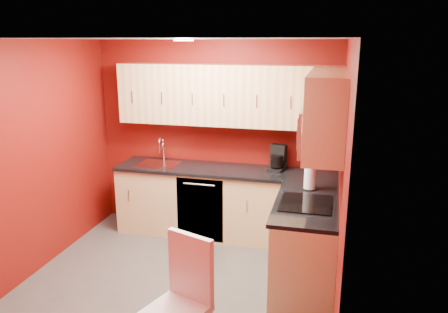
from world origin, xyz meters
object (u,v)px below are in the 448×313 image
at_px(sink, 159,161).
at_px(paper_towel, 310,176).
at_px(microwave, 322,131).
at_px(coffee_maker, 277,158).
at_px(dining_chair, 176,305).
at_px(napkin_holder, 276,164).

relative_size(sink, paper_towel, 1.78).
relative_size(microwave, coffee_maker, 2.41).
relative_size(sink, dining_chair, 0.50).
distance_m(sink, coffee_maker, 1.55).
bearing_deg(napkin_holder, coffee_maker, -71.63).
bearing_deg(microwave, paper_towel, 103.11).
bearing_deg(paper_towel, napkin_holder, 125.01).
bearing_deg(coffee_maker, microwave, -48.88).
bearing_deg(microwave, napkin_holder, 116.79).
relative_size(coffee_maker, paper_towel, 1.08).
distance_m(microwave, paper_towel, 0.77).
height_order(coffee_maker, napkin_holder, coffee_maker).
relative_size(microwave, sink, 1.46).
distance_m(coffee_maker, dining_chair, 2.57).
bearing_deg(microwave, dining_chair, -125.44).
xyz_separation_m(napkin_holder, dining_chair, (-0.43, -2.50, -0.47)).
bearing_deg(napkin_holder, sink, -176.09).
xyz_separation_m(sink, coffee_maker, (1.54, 0.09, 0.12)).
relative_size(napkin_holder, paper_towel, 0.50).
bearing_deg(paper_towel, microwave, -76.89).
distance_m(napkin_holder, dining_chair, 2.57).
relative_size(coffee_maker, dining_chair, 0.30).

